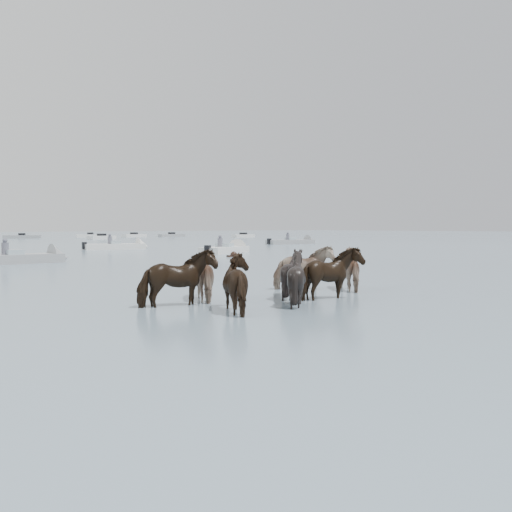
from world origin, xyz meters
TOP-DOWN VIEW (x-y plane):
  - ground at (0.00, 0.00)m, footprint 400.00×400.00m
  - pony_herd at (-1.85, -0.07)m, footprint 7.77×3.82m
  - swimming_pony at (9.61, 17.36)m, footprint 0.72×0.44m
  - motorboat_b at (-2.41, 19.30)m, footprint 5.47×1.66m
  - motorboat_c at (9.40, 32.63)m, footprint 5.65×2.51m
  - motorboat_d at (12.51, 21.68)m, footprint 5.44×3.72m
  - motorboat_e at (30.57, 33.84)m, footprint 6.23×2.36m

SIDE VIEW (x-z plane):
  - ground at x=0.00m, z-range 0.00..0.00m
  - swimming_pony at x=9.61m, z-range -0.12..0.32m
  - motorboat_e at x=30.57m, z-range -0.74..1.18m
  - motorboat_c at x=9.40m, z-range -0.73..1.19m
  - motorboat_b at x=-2.41m, z-range -0.73..1.19m
  - motorboat_d at x=12.51m, z-range -0.73..1.19m
  - pony_herd at x=-1.85m, z-range -0.21..1.36m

